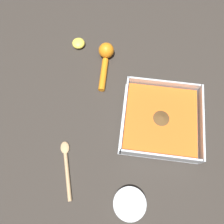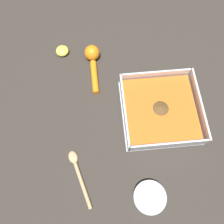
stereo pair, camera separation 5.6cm
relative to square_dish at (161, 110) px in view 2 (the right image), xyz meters
The scene contains 6 objects.
ground_plane 0.03m from the square_dish, ahead, with size 4.00×4.00×0.00m, color #332D28.
square_dish is the anchor object (origin of this frame).
spice_bowl 0.28m from the square_dish, 16.35° to the right, with size 0.10×0.10×0.03m.
lemon_squeezer 0.31m from the square_dish, 135.44° to the right, with size 0.18×0.06×0.06m.
lemon_half 0.43m from the square_dish, 129.87° to the right, with size 0.05×0.05×0.03m.
wooden_spoon 0.34m from the square_dish, 56.91° to the right, with size 0.18×0.07×0.01m.
Camera 2 is at (0.22, -0.18, 0.70)m, focal length 35.00 mm.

